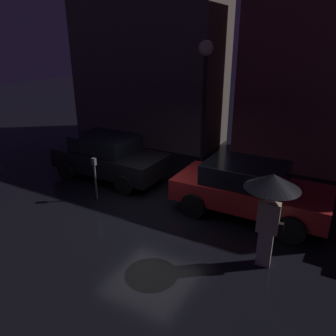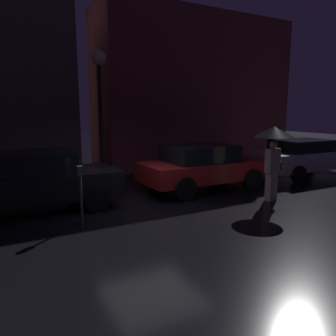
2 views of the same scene
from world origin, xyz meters
name	(u,v)px [view 1 (image 1 of 2)]	position (x,y,z in m)	size (l,w,h in m)	color
ground_plane	(150,211)	(0.00, 0.00, 0.00)	(60.00, 60.00, 0.00)	black
building_facade_left	(149,64)	(-4.03, 6.50, 3.56)	(6.96, 3.00, 7.13)	#564C47
parked_car_black	(109,156)	(-2.60, 1.45, 0.80)	(4.12, 2.00, 1.54)	black
parked_car_red	(249,188)	(2.47, 1.25, 0.79)	(4.18, 2.05, 1.49)	maroon
pedestrian_with_umbrella	(271,194)	(3.44, -0.81, 1.72)	(1.12, 1.12, 2.14)	beige
parking_meter	(95,174)	(-1.86, -0.14, 0.83)	(0.12, 0.10, 1.35)	#4C5154
street_lamp_near	(205,74)	(-0.10, 3.89, 3.51)	(0.52, 0.52, 4.63)	black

